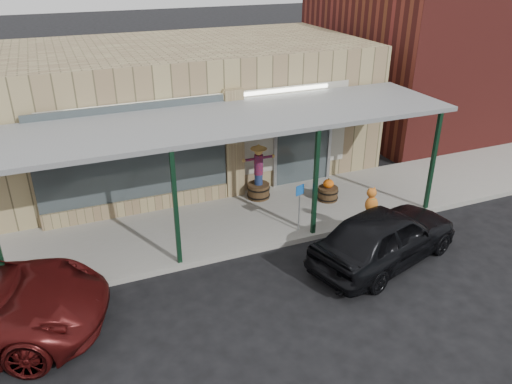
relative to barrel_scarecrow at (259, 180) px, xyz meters
name	(u,v)px	position (x,y,z in m)	size (l,w,h in m)	color
ground	(286,301)	(-1.28, -4.62, -0.73)	(120.00, 120.00, 0.00)	black
sidewalk	(230,223)	(-1.28, -1.02, -0.65)	(40.00, 3.20, 0.15)	gray
storefront	(182,108)	(-1.28, 3.55, 1.37)	(12.00, 6.25, 4.20)	tan
awning	(228,121)	(-1.28, -1.05, 2.28)	(12.00, 3.00, 3.04)	slate
block_buildings_near	(227,48)	(0.73, 4.58, 3.04)	(61.00, 8.00, 8.00)	maroon
barrel_scarecrow	(259,180)	(0.00, 0.00, 0.00)	(1.04, 0.67, 1.71)	#47301C
barrel_pumpkin	(328,192)	(1.85, -0.92, -0.33)	(0.64, 0.64, 0.70)	#47301C
handicap_sign	(299,202)	(0.22, -2.22, 0.28)	(0.27, 0.10, 1.32)	gray
parked_sedan	(385,236)	(1.57, -4.09, -0.02)	(4.46, 2.79, 1.56)	black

